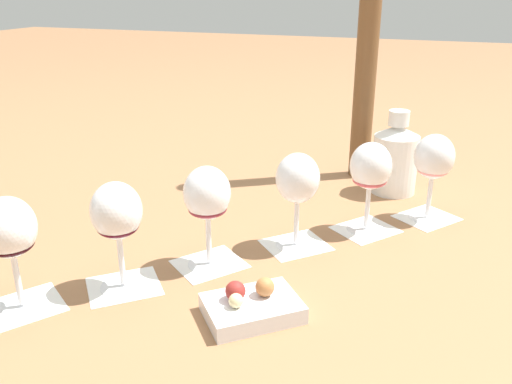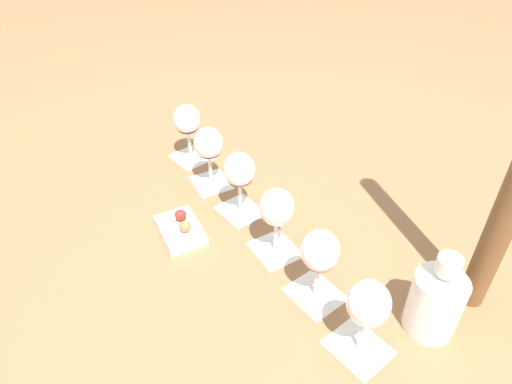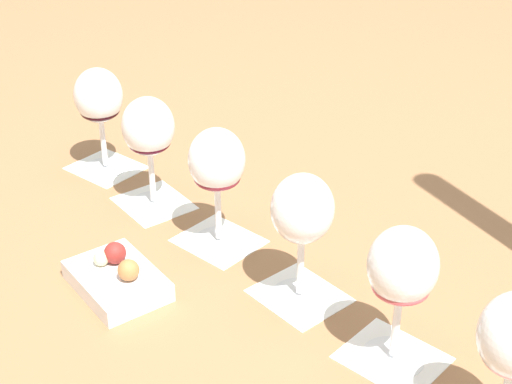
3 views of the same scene
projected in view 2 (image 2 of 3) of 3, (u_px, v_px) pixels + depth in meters
name	position (u px, v px, depth m)	size (l,w,h in m)	color
ground_plane	(256.00, 229.00, 1.16)	(8.00, 8.00, 0.00)	#936642
tasting_card_0	(358.00, 347.00, 0.89)	(0.15, 0.15, 0.00)	white
tasting_card_1	(315.00, 294.00, 0.99)	(0.15, 0.15, 0.00)	white
tasting_card_2	(275.00, 250.00, 1.10)	(0.15, 0.15, 0.00)	white
tasting_card_3	(240.00, 210.00, 1.22)	(0.15, 0.15, 0.00)	white
tasting_card_4	(211.00, 183.00, 1.32)	(0.15, 0.15, 0.00)	white
tasting_card_5	(191.00, 157.00, 1.42)	(0.14, 0.15, 0.00)	white
wine_glass_0	(368.00, 307.00, 0.81)	(0.08, 0.08, 0.18)	white
wine_glass_1	(320.00, 254.00, 0.92)	(0.08, 0.08, 0.18)	white
wine_glass_2	(276.00, 211.00, 1.03)	(0.08, 0.08, 0.18)	white
wine_glass_3	(239.00, 173.00, 1.14)	(0.08, 0.08, 0.18)	white
wine_glass_4	(209.00, 146.00, 1.24)	(0.08, 0.08, 0.18)	white
wine_glass_5	(187.00, 122.00, 1.35)	(0.08, 0.08, 0.18)	white
ceramic_vase	(436.00, 299.00, 0.88)	(0.10, 0.10, 0.19)	white
snack_dish	(180.00, 229.00, 1.14)	(0.17, 0.16, 0.06)	silver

